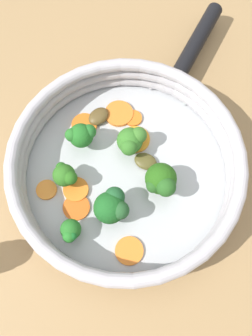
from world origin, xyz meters
The scene contains 22 objects.
ground_plane centered at (0.00, 0.00, 0.00)m, with size 4.00×4.00×0.00m, color #9F7B4E.
skillet centered at (0.00, 0.00, 0.01)m, with size 0.32×0.32×0.02m, color #B2B5B7.
skillet_rim_wall centered at (0.00, 0.00, 0.05)m, with size 0.34×0.34×0.06m.
skillet_handle centered at (-0.20, -0.15, 0.03)m, with size 0.03×0.03×0.19m, color black.
skillet_rivet_left centered at (-0.14, -0.06, 0.02)m, with size 0.01×0.01×0.01m, color #B2B8B5.
skillet_rivet_right centered at (-0.10, -0.11, 0.02)m, with size 0.01×0.01×0.01m, color #B6B0B4.
carrot_slice_0 centered at (-0.04, -0.04, 0.02)m, with size 0.05×0.05×0.00m, color orange.
carrot_slice_1 centered at (0.09, 0.02, 0.02)m, with size 0.04×0.04×0.00m, color #DF5D1A.
carrot_slice_2 centered at (0.05, 0.11, 0.02)m, with size 0.04×0.04×0.00m, color orange.
carrot_slice_3 centered at (0.08, -0.01, 0.02)m, with size 0.04×0.04×0.01m, color orange.
carrot_slice_4 centered at (-0.03, -0.09, 0.02)m, with size 0.05×0.05×0.01m, color orange.
carrot_slice_5 centered at (-0.05, -0.08, 0.02)m, with size 0.03×0.03×0.00m, color orange.
carrot_slice_6 centered at (0.12, -0.02, 0.02)m, with size 0.03×0.03×0.00m, color orange.
carrot_slice_7 centered at (0.03, -0.10, 0.02)m, with size 0.04×0.04×0.01m, color orange.
broccoli_floret_0 centered at (0.09, -0.02, 0.04)m, with size 0.03×0.04×0.04m.
broccoli_floret_1 centered at (-0.03, 0.04, 0.05)m, with size 0.05×0.05×0.06m.
broccoli_floret_2 centered at (-0.02, -0.03, 0.04)m, with size 0.05×0.04×0.05m.
broccoli_floret_3 centered at (0.11, 0.05, 0.04)m, with size 0.03×0.03×0.04m.
broccoli_floret_4 centered at (0.04, 0.05, 0.05)m, with size 0.05×0.05×0.05m.
broccoli_floret_5 centered at (0.04, -0.07, 0.05)m, with size 0.05×0.04×0.05m.
mushroom_piece_0 centered at (-0.03, 0.00, 0.02)m, with size 0.04×0.03×0.01m, color brown.
mushroom_piece_1 centered at (0.00, -0.10, 0.02)m, with size 0.04×0.03×0.01m, color brown.
Camera 1 is at (0.07, 0.15, 0.49)m, focal length 35.00 mm.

